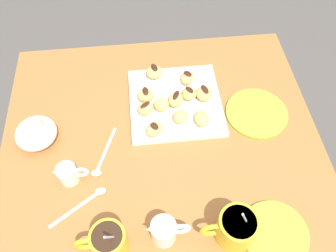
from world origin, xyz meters
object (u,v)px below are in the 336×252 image
object	(u,v)px
saucer_lime_right	(256,113)
saucer_lime_left	(275,233)
pastry_plate_square	(175,102)
cream_pitcher_white	(164,231)
coffee_mug_yellow_left	(235,228)
beignet_8	(153,72)
beignet_7	(145,109)
beignet_2	(204,94)
beignet_9	(187,78)
beignet_1	(146,95)
beignet_3	(162,105)
dining_table	(163,165)
beignet_5	(176,100)
chocolate_sauce_pitcher	(68,173)
coffee_mug_yellow_right	(108,242)
ice_cream_bowl	(35,132)
beignet_0	(181,117)
beignet_6	(155,129)
beignet_4	(202,119)
beignet_10	(189,94)

from	to	relation	value
saucer_lime_right	saucer_lime_left	bearing A→B (deg)	82.40
pastry_plate_square	cream_pitcher_white	size ratio (longest dim) A/B	2.64
coffee_mug_yellow_left	beignet_8	distance (m)	0.54
saucer_lime_left	beignet_7	bearing A→B (deg)	-53.84
beignet_2	beignet_9	bearing A→B (deg)	-59.65
beignet_1	cream_pitcher_white	bearing A→B (deg)	91.98
saucer_lime_left	beignet_3	size ratio (longest dim) A/B	3.61
coffee_mug_yellow_left	beignet_3	size ratio (longest dim) A/B	3.21
dining_table	pastry_plate_square	distance (m)	0.21
pastry_plate_square	beignet_5	world-z (taller)	beignet_5
coffee_mug_yellow_left	chocolate_sauce_pitcher	bearing A→B (deg)	-25.86
beignet_8	saucer_lime_right	bearing A→B (deg)	150.02
coffee_mug_yellow_right	beignet_8	size ratio (longest dim) A/B	2.59
ice_cream_bowl	coffee_mug_yellow_left	bearing A→B (deg)	146.41
beignet_2	beignet_5	bearing A→B (deg)	9.08
saucer_lime_right	beignet_0	bearing A→B (deg)	2.42
cream_pitcher_white	beignet_0	distance (m)	0.33
dining_table	chocolate_sauce_pitcher	bearing A→B (deg)	19.11
coffee_mug_yellow_left	cream_pitcher_white	world-z (taller)	coffee_mug_yellow_left
beignet_1	beignet_6	distance (m)	0.13
coffee_mug_yellow_right	beignet_9	world-z (taller)	coffee_mug_yellow_right
beignet_4	beignet_7	size ratio (longest dim) A/B	1.15
beignet_3	ice_cream_bowl	bearing A→B (deg)	9.71
beignet_7	beignet_0	bearing A→B (deg)	157.68
chocolate_sauce_pitcher	beignet_0	xyz separation A→B (m)	(-0.31, -0.15, 0.00)
dining_table	beignet_0	world-z (taller)	beignet_0
coffee_mug_yellow_right	beignet_6	distance (m)	0.33
ice_cream_bowl	beignet_2	xyz separation A→B (m)	(-0.49, -0.09, -0.00)
beignet_2	saucer_lime_right	bearing A→B (deg)	155.77
beignet_6	beignet_7	world-z (taller)	beignet_7
chocolate_sauce_pitcher	beignet_0	distance (m)	0.35
beignet_2	beignet_0	bearing A→B (deg)	43.56
beignet_5	beignet_6	bearing A→B (deg)	53.35
beignet_3	beignet_5	xyz separation A→B (m)	(-0.04, -0.01, 0.00)
chocolate_sauce_pitcher	saucer_lime_left	size ratio (longest dim) A/B	0.57
beignet_5	beignet_8	bearing A→B (deg)	-63.89
beignet_1	beignet_7	distance (m)	0.05
beignet_7	beignet_9	size ratio (longest dim) A/B	0.90
saucer_lime_right	beignet_2	xyz separation A→B (m)	(0.15, -0.07, 0.03)
saucer_lime_right	beignet_3	world-z (taller)	beignet_3
coffee_mug_yellow_right	beignet_0	bearing A→B (deg)	-121.65
saucer_lime_left	beignet_6	bearing A→B (deg)	-50.06
saucer_lime_right	beignet_4	bearing A→B (deg)	7.02
beignet_0	beignet_10	bearing A→B (deg)	-113.85
beignet_2	beignet_10	bearing A→B (deg)	-5.59
chocolate_sauce_pitcher	beignet_6	size ratio (longest dim) A/B	1.68
chocolate_sauce_pitcher	beignet_0	world-z (taller)	chocolate_sauce_pitcher
beignet_0	beignet_4	distance (m)	0.06
beignet_8	beignet_4	bearing A→B (deg)	122.64
pastry_plate_square	cream_pitcher_white	distance (m)	0.41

